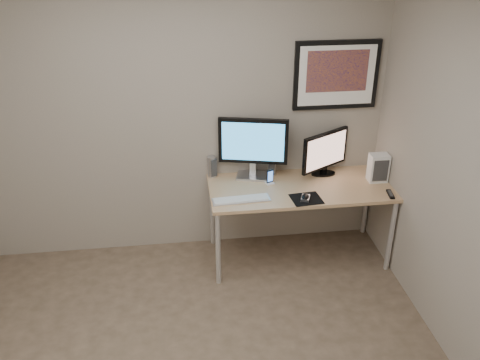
{
  "coord_description": "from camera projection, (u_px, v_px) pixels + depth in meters",
  "views": [
    {
      "loc": [
        -0.03,
        -2.49,
        2.81
      ],
      "look_at": [
        0.43,
        1.1,
        0.96
      ],
      "focal_mm": 38.0,
      "sensor_mm": 36.0,
      "label": 1
    }
  ],
  "objects": [
    {
      "name": "speaker_left",
      "position": [
        212.0,
        167.0,
        4.59
      ],
      "size": [
        0.1,
        0.1,
        0.2
      ],
      "primitive_type": "cylinder",
      "rotation": [
        0.0,
        0.0,
        0.4
      ],
      "color": "#B7B7BC",
      "rests_on": "desk"
    },
    {
      "name": "fan_unit",
      "position": [
        378.0,
        168.0,
        4.5
      ],
      "size": [
        0.17,
        0.12,
        0.25
      ],
      "primitive_type": "cube",
      "rotation": [
        0.0,
        0.0,
        -0.02
      ],
      "color": "silver",
      "rests_on": "desk"
    },
    {
      "name": "framed_art",
      "position": [
        336.0,
        75.0,
        4.38
      ],
      "size": [
        0.75,
        0.04,
        0.6
      ],
      "color": "black",
      "rests_on": "room"
    },
    {
      "name": "remote",
      "position": [
        390.0,
        194.0,
        4.31
      ],
      "size": [
        0.06,
        0.16,
        0.02
      ],
      "primitive_type": "cube",
      "rotation": [
        0.0,
        0.0,
        -0.15
      ],
      "color": "black",
      "rests_on": "desk"
    },
    {
      "name": "monitor_large",
      "position": [
        253.0,
        145.0,
        4.48
      ],
      "size": [
        0.61,
        0.26,
        0.56
      ],
      "rotation": [
        0.0,
        0.0,
        -0.24
      ],
      "color": "#B7B7BC",
      "rests_on": "desk"
    },
    {
      "name": "mousepad",
      "position": [
        306.0,
        199.0,
        4.25
      ],
      "size": [
        0.27,
        0.24,
        0.0
      ],
      "primitive_type": "cube",
      "rotation": [
        0.0,
        0.0,
        0.1
      ],
      "color": "black",
      "rests_on": "desk"
    },
    {
      "name": "phone_dock",
      "position": [
        270.0,
        177.0,
        4.47
      ],
      "size": [
        0.08,
        0.08,
        0.14
      ],
      "primitive_type": "cube",
      "rotation": [
        0.0,
        0.0,
        0.39
      ],
      "color": "black",
      "rests_on": "desk"
    },
    {
      "name": "room",
      "position": [
        184.0,
        133.0,
        3.13
      ],
      "size": [
        3.6,
        3.6,
        3.6
      ],
      "color": "white",
      "rests_on": "ground"
    },
    {
      "name": "monitor_tv",
      "position": [
        325.0,
        152.0,
        4.57
      ],
      "size": [
        0.47,
        0.29,
        0.41
      ],
      "rotation": [
        0.0,
        0.0,
        0.53
      ],
      "color": "black",
      "rests_on": "desk"
    },
    {
      "name": "mouse",
      "position": [
        305.0,
        197.0,
        4.24
      ],
      "size": [
        0.1,
        0.12,
        0.04
      ],
      "primitive_type": "ellipsoid",
      "rotation": [
        0.0,
        0.0,
        -0.35
      ],
      "color": "black",
      "rests_on": "mousepad"
    },
    {
      "name": "keyboard",
      "position": [
        241.0,
        199.0,
        4.23
      ],
      "size": [
        0.49,
        0.16,
        0.02
      ],
      "primitive_type": "cube",
      "rotation": [
        0.0,
        0.0,
        0.07
      ],
      "color": "silver",
      "rests_on": "desk"
    },
    {
      "name": "desk",
      "position": [
        300.0,
        193.0,
        4.48
      ],
      "size": [
        1.6,
        0.7,
        0.73
      ],
      "color": "#9B7B4B",
      "rests_on": "floor"
    },
    {
      "name": "speaker_right",
      "position": [
        272.0,
        165.0,
        4.63
      ],
      "size": [
        0.09,
        0.09,
        0.18
      ],
      "primitive_type": "cylinder",
      "rotation": [
        0.0,
        0.0,
        -0.23
      ],
      "color": "#B7B7BC",
      "rests_on": "desk"
    }
  ]
}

